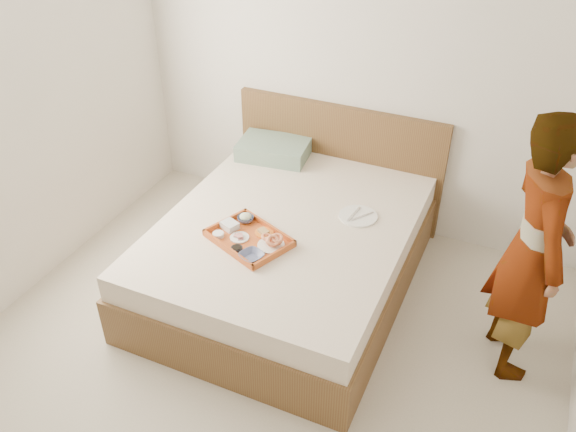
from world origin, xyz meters
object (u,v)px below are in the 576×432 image
(bed, at_px, (287,253))
(person, at_px, (533,250))
(dinner_plate, at_px, (358,216))
(tray, at_px, (249,238))

(bed, bearing_deg, person, -2.52)
(bed, xyz_separation_m, person, (1.48, -0.07, 0.55))
(dinner_plate, bearing_deg, bed, -149.42)
(bed, height_order, tray, tray)
(dinner_plate, bearing_deg, tray, -135.29)
(tray, xyz_separation_m, dinner_plate, (0.54, 0.53, -0.02))
(bed, xyz_separation_m, tray, (-0.13, -0.29, 0.29))
(bed, bearing_deg, dinner_plate, 30.58)
(bed, height_order, dinner_plate, dinner_plate)
(bed, distance_m, tray, 0.43)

